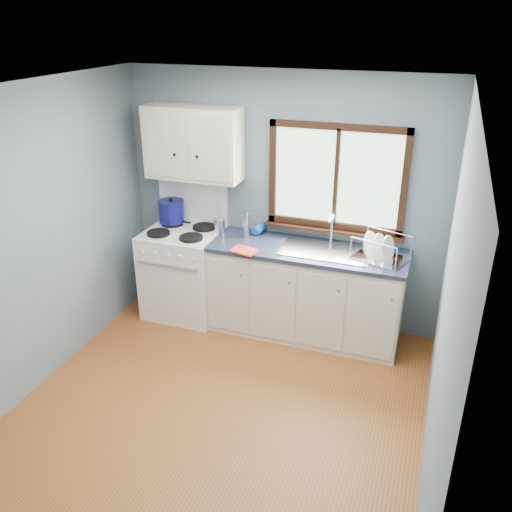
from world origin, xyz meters
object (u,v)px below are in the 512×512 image
(sink, at_px, (326,257))
(dish_rack, at_px, (379,253))
(base_cabinets, at_px, (305,296))
(skillet, at_px, (172,219))
(stockpot, at_px, (171,211))
(thermos, at_px, (246,224))
(utensil_crock, at_px, (219,226))
(gas_range, at_px, (184,270))

(sink, xyz_separation_m, dish_rack, (0.49, -0.01, 0.12))
(dish_rack, bearing_deg, base_cabinets, -163.25)
(skillet, relative_size, dish_rack, 0.66)
(base_cabinets, relative_size, stockpot, 5.86)
(skillet, height_order, thermos, thermos)
(utensil_crock, bearing_deg, skillet, 176.77)
(base_cabinets, xyz_separation_m, sink, (0.18, -0.00, 0.45))
(skillet, xyz_separation_m, stockpot, (0.00, -0.01, 0.09))
(skillet, distance_m, dish_rack, 2.16)
(gas_range, relative_size, utensil_crock, 3.71)
(base_cabinets, height_order, dish_rack, dish_rack)
(skillet, xyz_separation_m, utensil_crock, (0.55, -0.03, 0.01))
(sink, distance_m, skillet, 1.68)
(stockpot, bearing_deg, sink, -4.24)
(sink, height_order, skillet, sink)
(sink, relative_size, stockpot, 2.66)
(thermos, bearing_deg, stockpot, 177.09)
(sink, bearing_deg, skillet, 175.54)
(stockpot, distance_m, utensil_crock, 0.55)
(stockpot, relative_size, utensil_crock, 0.86)
(sink, bearing_deg, stockpot, 175.76)
(utensil_crock, bearing_deg, gas_range, -162.06)
(stockpot, height_order, dish_rack, stockpot)
(sink, xyz_separation_m, utensil_crock, (-1.12, 0.10, 0.14))
(skillet, height_order, stockpot, stockpot)
(utensil_crock, distance_m, thermos, 0.30)
(gas_range, height_order, stockpot, gas_range)
(stockpot, height_order, thermos, stockpot)
(sink, distance_m, stockpot, 1.69)
(skillet, distance_m, stockpot, 0.09)
(base_cabinets, relative_size, dish_rack, 3.42)
(skillet, bearing_deg, stockpot, -81.04)
(gas_range, relative_size, base_cabinets, 0.74)
(thermos, distance_m, dish_rack, 1.32)
(skillet, relative_size, stockpot, 1.13)
(gas_range, relative_size, stockpot, 4.31)
(utensil_crock, bearing_deg, base_cabinets, -5.99)
(gas_range, height_order, dish_rack, gas_range)
(gas_range, distance_m, dish_rack, 2.03)
(gas_range, relative_size, skillet, 3.83)
(sink, height_order, stockpot, stockpot)
(stockpot, distance_m, dish_rack, 2.16)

